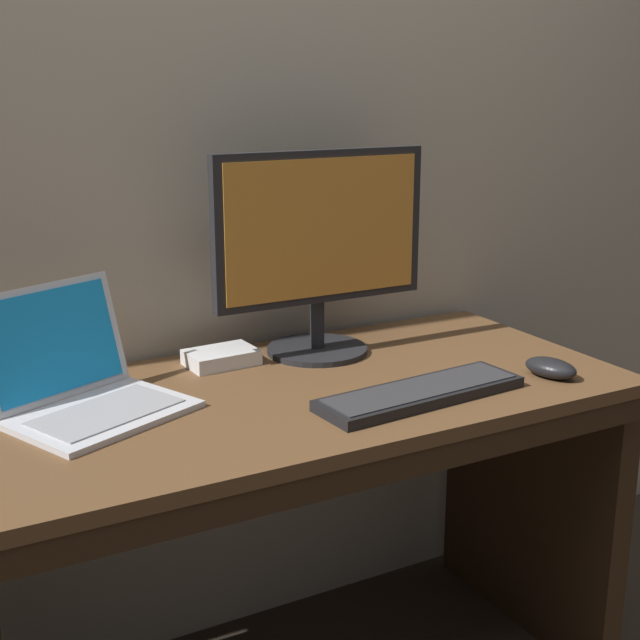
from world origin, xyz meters
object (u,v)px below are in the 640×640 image
object	(u,v)px
wired_keyboard	(421,393)
external_monitor	(320,243)
laptop_silver	(83,384)
computer_mouse	(551,368)
external_drive_box	(221,357)

from	to	relation	value
wired_keyboard	external_monitor	bearing A→B (deg)	95.90
laptop_silver	external_monitor	size ratio (longest dim) A/B	0.78
computer_mouse	wired_keyboard	bearing A→B (deg)	158.55
wired_keyboard	external_drive_box	size ratio (longest dim) A/B	2.97
external_monitor	computer_mouse	xyz separation A→B (m)	(0.36, -0.38, -0.24)
external_monitor	wired_keyboard	bearing A→B (deg)	-84.10
computer_mouse	laptop_silver	bearing A→B (deg)	146.01
laptop_silver	computer_mouse	bearing A→B (deg)	-17.01
external_monitor	external_drive_box	size ratio (longest dim) A/B	3.37
external_monitor	computer_mouse	size ratio (longest dim) A/B	4.37
laptop_silver	computer_mouse	distance (m)	0.98
computer_mouse	external_drive_box	bearing A→B (deg)	127.61
wired_keyboard	external_drive_box	bearing A→B (deg)	124.30
external_monitor	laptop_silver	bearing A→B (deg)	-170.43
external_monitor	external_drive_box	bearing A→B (deg)	170.69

